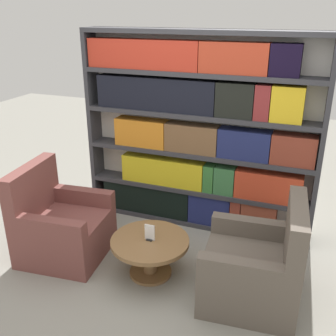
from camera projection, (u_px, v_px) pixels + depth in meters
The scene contains 6 objects.
ground_plane at pixel (153, 289), 3.66m from camera, with size 14.00×14.00×0.00m, color gray.
bookshelf at pixel (198, 135), 4.41m from camera, with size 2.66×0.30×2.23m.
armchair_left at pixel (61, 227), 4.08m from camera, with size 0.89×0.88×0.97m.
armchair_right at pixel (256, 268), 3.43m from camera, with size 0.88×0.87×0.97m.
coffee_table at pixel (150, 249), 3.78m from camera, with size 0.75×0.75×0.39m.
table_sign at pixel (150, 233), 3.71m from camera, with size 0.10×0.06×0.16m.
Camera 1 is at (1.18, -2.72, 2.43)m, focal length 42.00 mm.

